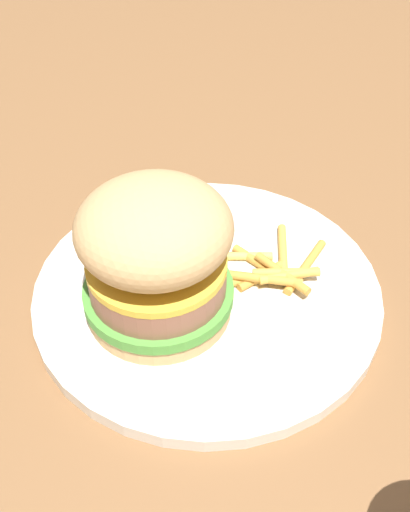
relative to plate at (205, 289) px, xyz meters
name	(u,v)px	position (x,y,z in m)	size (l,w,h in m)	color
ground_plane	(236,283)	(-0.03, 0.00, -0.01)	(1.60, 1.60, 0.00)	brown
plate	(205,289)	(0.00, 0.00, 0.00)	(0.27, 0.27, 0.01)	silver
sandwich	(158,258)	(0.04, 0.01, 0.06)	(0.11, 0.11, 0.11)	tan
fries_pile	(271,269)	(-0.05, 0.02, 0.01)	(0.11, 0.09, 0.01)	gold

